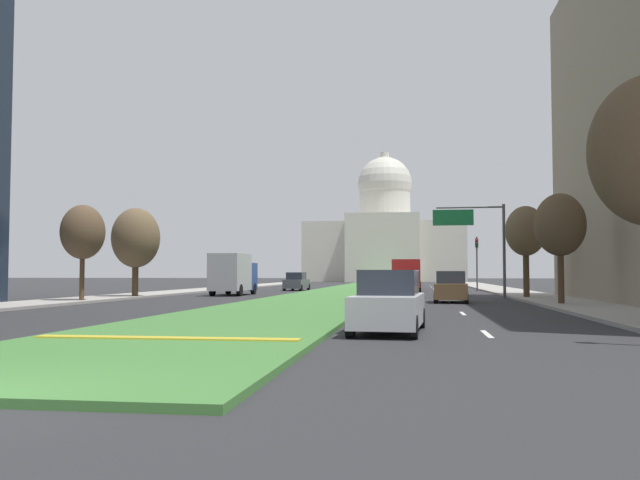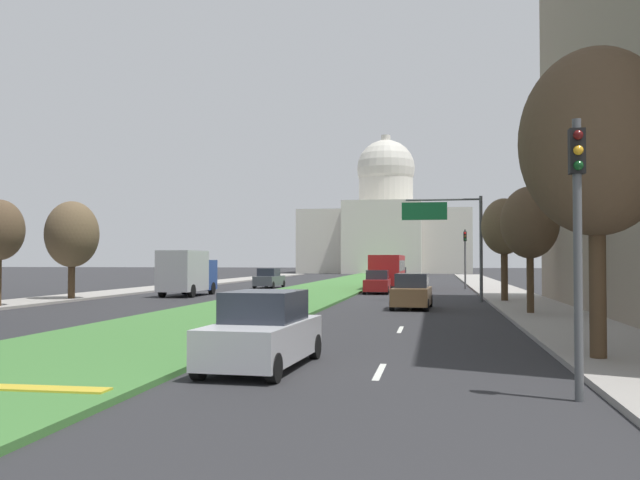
# 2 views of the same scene
# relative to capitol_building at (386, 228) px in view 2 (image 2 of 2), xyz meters

# --- Properties ---
(ground_plane) EXTENTS (285.20, 285.20, 0.00)m
(ground_plane) POSITION_rel_capitol_building_xyz_m (0.00, -63.98, -8.63)
(ground_plane) COLOR #2B2B2D
(grass_median) EXTENTS (7.40, 116.67, 0.14)m
(grass_median) POSITION_rel_capitol_building_xyz_m (0.00, -70.46, -8.56)
(grass_median) COLOR #427A38
(grass_median) RESTS_ON ground_plane
(lane_dashes_right) EXTENTS (0.16, 75.14, 0.01)m
(lane_dashes_right) POSITION_rel_capitol_building_xyz_m (8.07, -81.48, -8.63)
(lane_dashes_right) COLOR silver
(lane_dashes_right) RESTS_ON ground_plane
(sidewalk_left) EXTENTS (4.00, 116.67, 0.15)m
(sidewalk_left) POSITION_rel_capitol_building_xyz_m (-14.45, -76.94, -8.56)
(sidewalk_left) COLOR #9E9991
(sidewalk_left) RESTS_ON ground_plane
(sidewalk_right) EXTENTS (4.00, 116.67, 0.15)m
(sidewalk_right) POSITION_rel_capitol_building_xyz_m (14.45, -76.94, -8.56)
(sidewalk_right) COLOR #9E9991
(sidewalk_right) RESTS_ON ground_plane
(capitol_building) EXTENTS (31.88, 22.95, 26.73)m
(capitol_building) POSITION_rel_capitol_building_xyz_m (0.00, 0.00, 0.00)
(capitol_building) COLOR beige
(capitol_building) RESTS_ON ground_plane
(traffic_light_near_right) EXTENTS (0.28, 0.35, 5.20)m
(traffic_light_near_right) POSITION_rel_capitol_building_xyz_m (11.95, -119.91, -5.32)
(traffic_light_near_right) COLOR #515456
(traffic_light_near_right) RESTS_ON ground_plane
(traffic_light_far_right) EXTENTS (0.28, 0.35, 5.20)m
(traffic_light_far_right) POSITION_rel_capitol_building_xyz_m (11.95, -71.75, -5.32)
(traffic_light_far_right) COLOR #515456
(traffic_light_far_right) RESTS_ON ground_plane
(overhead_guide_sign) EXTENTS (4.94, 0.20, 6.50)m
(overhead_guide_sign) POSITION_rel_capitol_building_xyz_m (10.40, -89.80, -4.02)
(overhead_guide_sign) COLOR #515456
(overhead_guide_sign) RESTS_ON ground_plane
(street_tree_right_near) EXTENTS (3.80, 3.80, 7.93)m
(street_tree_right_near) POSITION_rel_capitol_building_xyz_m (13.36, -115.05, -3.11)
(street_tree_right_near) COLOR #4C3823
(street_tree_right_near) RESTS_ON ground_plane
(street_tree_right_mid) EXTENTS (2.66, 2.66, 5.96)m
(street_tree_right_mid) POSITION_rel_capitol_building_xyz_m (13.67, -100.31, -4.37)
(street_tree_right_mid) COLOR #4C3823
(street_tree_right_mid) RESTS_ON ground_plane
(street_tree_left_far) EXTENTS (3.31, 3.31, 6.25)m
(street_tree_left_far) POSITION_rel_capitol_building_xyz_m (-13.10, -93.13, -4.49)
(street_tree_left_far) COLOR #4C3823
(street_tree_left_far) RESTS_ON ground_plane
(street_tree_right_far) EXTENTS (2.68, 2.68, 6.24)m
(street_tree_right_far) POSITION_rel_capitol_building_xyz_m (13.43, -90.83, -4.13)
(street_tree_right_far) COLOR #4C3823
(street_tree_right_far) RESTS_ON ground_plane
(sedan_lead_stopped) EXTENTS (2.18, 4.67, 1.84)m
(sedan_lead_stopped) POSITION_rel_capitol_building_xyz_m (5.28, -117.08, -7.78)
(sedan_lead_stopped) COLOR #BCBCC1
(sedan_lead_stopped) RESTS_ON ground_plane
(sedan_midblock) EXTENTS (2.13, 4.25, 1.85)m
(sedan_midblock) POSITION_rel_capitol_building_xyz_m (8.15, -96.67, -7.77)
(sedan_midblock) COLOR brown
(sedan_midblock) RESTS_ON ground_plane
(sedan_distant) EXTENTS (1.91, 4.36, 1.78)m
(sedan_distant) POSITION_rel_capitol_building_xyz_m (5.03, -80.80, -7.80)
(sedan_distant) COLOR maroon
(sedan_distant) RESTS_ON ground_plane
(sedan_far_horizon) EXTENTS (2.09, 4.52, 1.79)m
(sedan_far_horizon) POSITION_rel_capitol_building_xyz_m (-5.57, -71.88, -7.80)
(sedan_far_horizon) COLOR #4C5156
(sedan_far_horizon) RESTS_ON ground_plane
(sedan_very_far) EXTENTS (1.94, 4.42, 1.79)m
(sedan_very_far) POSITION_rel_capitol_building_xyz_m (5.60, -61.54, -7.80)
(sedan_very_far) COLOR black
(sedan_very_far) RESTS_ON ground_plane
(box_truck_delivery) EXTENTS (2.40, 6.40, 3.20)m
(box_truck_delivery) POSITION_rel_capitol_building_xyz_m (-7.99, -86.45, -6.95)
(box_truck_delivery) COLOR navy
(box_truck_delivery) RESTS_ON ground_plane
(city_bus) EXTENTS (2.62, 11.00, 2.95)m
(city_bus) POSITION_rel_capitol_building_xyz_m (5.27, -72.38, -6.86)
(city_bus) COLOR #B21E1E
(city_bus) RESTS_ON ground_plane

